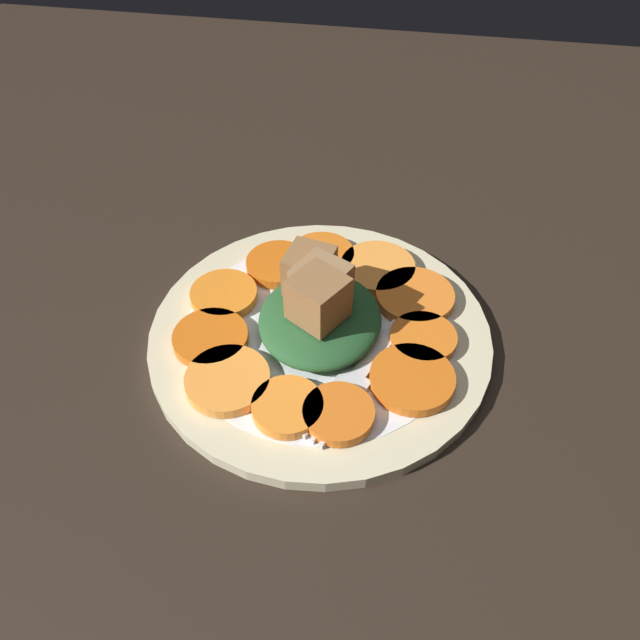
# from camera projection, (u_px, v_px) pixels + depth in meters

# --- Properties ---
(table_slab) EXTENTS (1.20, 1.20, 0.02)m
(table_slab) POSITION_uv_depth(u_px,v_px,m) (320.00, 348.00, 0.48)
(table_slab) COLOR black
(table_slab) RESTS_ON ground
(plate) EXTENTS (0.26, 0.26, 0.01)m
(plate) POSITION_uv_depth(u_px,v_px,m) (320.00, 334.00, 0.47)
(plate) COLOR beige
(plate) RESTS_ON table_slab
(carrot_slice_0) EXTENTS (0.05, 0.05, 0.01)m
(carrot_slice_0) POSITION_uv_depth(u_px,v_px,m) (224.00, 295.00, 0.49)
(carrot_slice_0) COLOR orange
(carrot_slice_0) RESTS_ON plate
(carrot_slice_1) EXTENTS (0.06, 0.06, 0.01)m
(carrot_slice_1) POSITION_uv_depth(u_px,v_px,m) (211.00, 338.00, 0.46)
(carrot_slice_1) COLOR #D66115
(carrot_slice_1) RESTS_ON plate
(carrot_slice_2) EXTENTS (0.06, 0.06, 0.01)m
(carrot_slice_2) POSITION_uv_depth(u_px,v_px,m) (228.00, 380.00, 0.43)
(carrot_slice_2) COLOR orange
(carrot_slice_2) RESTS_ON plate
(carrot_slice_3) EXTENTS (0.05, 0.05, 0.01)m
(carrot_slice_3) POSITION_uv_depth(u_px,v_px,m) (288.00, 407.00, 0.41)
(carrot_slice_3) COLOR orange
(carrot_slice_3) RESTS_ON plate
(carrot_slice_4) EXTENTS (0.05, 0.05, 0.01)m
(carrot_slice_4) POSITION_uv_depth(u_px,v_px,m) (339.00, 414.00, 0.41)
(carrot_slice_4) COLOR orange
(carrot_slice_4) RESTS_ON plate
(carrot_slice_5) EXTENTS (0.06, 0.06, 0.01)m
(carrot_slice_5) POSITION_uv_depth(u_px,v_px,m) (412.00, 379.00, 0.43)
(carrot_slice_5) COLOR orange
(carrot_slice_5) RESTS_ON plate
(carrot_slice_6) EXTENTS (0.05, 0.05, 0.01)m
(carrot_slice_6) POSITION_uv_depth(u_px,v_px,m) (423.00, 341.00, 0.46)
(carrot_slice_6) COLOR orange
(carrot_slice_6) RESTS_ON plate
(carrot_slice_7) EXTENTS (0.06, 0.06, 0.01)m
(carrot_slice_7) POSITION_uv_depth(u_px,v_px,m) (415.00, 296.00, 0.49)
(carrot_slice_7) COLOR orange
(carrot_slice_7) RESTS_ON plate
(carrot_slice_8) EXTENTS (0.06, 0.06, 0.01)m
(carrot_slice_8) POSITION_uv_depth(u_px,v_px,m) (378.00, 268.00, 0.51)
(carrot_slice_8) COLOR #F99539
(carrot_slice_8) RESTS_ON plate
(carrot_slice_9) EXTENTS (0.05, 0.05, 0.01)m
(carrot_slice_9) POSITION_uv_depth(u_px,v_px,m) (322.00, 256.00, 0.52)
(carrot_slice_9) COLOR orange
(carrot_slice_9) RESTS_ON plate
(carrot_slice_10) EXTENTS (0.05, 0.05, 0.01)m
(carrot_slice_10) POSITION_uv_depth(u_px,v_px,m) (278.00, 264.00, 0.51)
(carrot_slice_10) COLOR #D66014
(carrot_slice_10) RESTS_ON plate
(center_pile) EXTENTS (0.10, 0.09, 0.06)m
(center_pile) POSITION_uv_depth(u_px,v_px,m) (319.00, 307.00, 0.45)
(center_pile) COLOR #235128
(center_pile) RESTS_ON plate
(fork) EXTENTS (0.18, 0.09, 0.00)m
(fork) POSITION_uv_depth(u_px,v_px,m) (376.00, 353.00, 0.45)
(fork) COLOR silver
(fork) RESTS_ON plate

